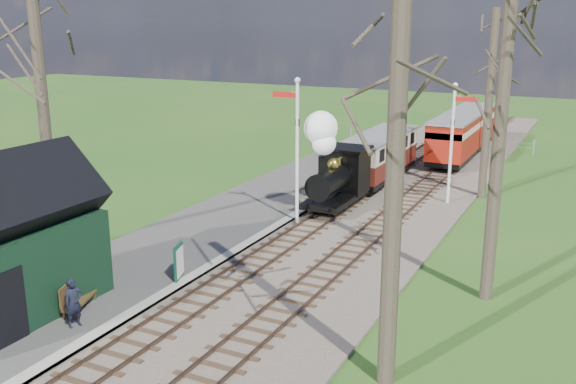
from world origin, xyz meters
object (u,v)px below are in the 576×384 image
object	(u,v)px
semaphore_near	(296,141)
semaphore_far	(454,135)
red_carriage_a	(453,140)
person	(74,303)
locomotive	(335,167)
bench	(75,295)
coach	(379,155)
sign_board	(179,262)
red_carriage_b	(472,127)

from	to	relation	value
semaphore_near	semaphore_far	world-z (taller)	semaphore_near
red_carriage_a	person	bearing A→B (deg)	-100.09
semaphore_far	locomotive	distance (m)	5.75
locomotive	bench	xyz separation A→B (m)	(-2.80, -13.09, -1.49)
semaphore_far	red_carriage_a	distance (m)	8.76
semaphore_near	person	size ratio (longest dim) A/B	4.41
coach	locomotive	bearing A→B (deg)	-90.11
bench	coach	bearing A→B (deg)	81.64
semaphore_near	sign_board	bearing A→B (deg)	-95.13
coach	person	bearing A→B (deg)	-95.71
bench	person	bearing A→B (deg)	-46.98
locomotive	red_carriage_b	distance (m)	17.61
red_carriage_a	red_carriage_b	xyz separation A→B (m)	(0.00, 5.50, 0.00)
semaphore_near	coach	world-z (taller)	semaphore_near
locomotive	coach	size ratio (longest dim) A/B	0.62
sign_board	bench	size ratio (longest dim) A/B	0.71
semaphore_near	sign_board	distance (m)	7.94
coach	red_carriage_a	distance (m)	6.39
red_carriage_b	bench	bearing A→B (deg)	-100.07
semaphore_far	locomotive	world-z (taller)	semaphore_far
coach	sign_board	distance (m)	16.02
locomotive	red_carriage_b	bearing A→B (deg)	81.47
semaphore_far	red_carriage_a	world-z (taller)	semaphore_far
coach	bench	bearing A→B (deg)	-98.36
bench	person	xyz separation A→B (m)	(0.81, -0.87, 0.28)
locomotive	person	world-z (taller)	locomotive
semaphore_near	red_carriage_b	bearing A→B (deg)	80.39
red_carriage_b	person	world-z (taller)	red_carriage_b
red_carriage_a	person	world-z (taller)	red_carriage_a
semaphore_near	red_carriage_a	size ratio (longest dim) A/B	1.14
locomotive	bench	distance (m)	13.47
person	bench	bearing A→B (deg)	61.63
semaphore_near	sign_board	size ratio (longest dim) A/B	5.33
locomotive	semaphore_far	bearing A→B (deg)	38.67
red_carriage_a	sign_board	size ratio (longest dim) A/B	4.65
coach	semaphore_far	bearing A→B (deg)	-30.29
bench	semaphore_near	bearing A→B (deg)	79.09
locomotive	coach	world-z (taller)	locomotive
semaphore_far	coach	size ratio (longest dim) A/B	0.78
coach	red_carriage_b	size ratio (longest dim) A/B	1.35
red_carriage_a	bench	distance (m)	25.60
locomotive	person	xyz separation A→B (m)	(-1.99, -13.96, -1.20)
coach	red_carriage_a	bearing A→B (deg)	66.00
red_carriage_a	sign_board	xyz separation A→B (m)	(-4.03, -21.78, -0.80)
sign_board	bench	bearing A→B (deg)	-113.23
red_carriage_b	person	bearing A→B (deg)	-98.35
coach	red_carriage_a	size ratio (longest dim) A/B	1.35
bench	person	size ratio (longest dim) A/B	1.16
semaphore_far	locomotive	size ratio (longest dim) A/B	1.25
red_carriage_a	sign_board	bearing A→B (deg)	-100.49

